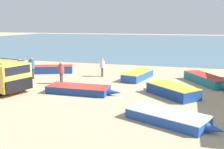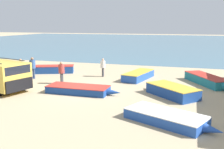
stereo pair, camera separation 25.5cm
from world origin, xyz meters
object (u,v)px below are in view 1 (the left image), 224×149
fishing_rowboat_2 (169,117)px  fisherman_1 (102,66)px  fishing_rowboat_1 (49,69)px  fisherman_3 (61,71)px  fishing_rowboat_5 (171,90)px  fishing_rowboat_0 (139,75)px  fishing_rowboat_3 (207,80)px  fisherman_2 (20,67)px  fisherman_0 (32,66)px  fishing_rowboat_4 (80,90)px

fishing_rowboat_2 → fisherman_1: bearing=148.3°
fishing_rowboat_1 → fisherman_3: 5.05m
fishing_rowboat_5 → fisherman_3: fisherman_3 is taller
fishing_rowboat_0 → fishing_rowboat_5: bearing=-134.3°
fisherman_1 → fishing_rowboat_5: bearing=-41.1°
fishing_rowboat_3 → fisherman_3: size_ratio=2.96×
fisherman_1 → fisherman_3: bearing=-125.3°
fisherman_2 → fishing_rowboat_5: bearing=149.6°
fishing_rowboat_1 → fisherman_0: 3.01m
fishing_rowboat_3 → fisherman_1: fisherman_1 is taller
fishing_rowboat_4 → fishing_rowboat_3: bearing=31.5°
fishing_rowboat_3 → fisherman_0: bearing=-111.3°
fishing_rowboat_4 → fisherman_0: 6.43m
fishing_rowboat_0 → fisherman_1: bearing=103.2°
fisherman_0 → fisherman_1: (5.27, 2.66, -0.14)m
fishing_rowboat_1 → fishing_rowboat_0: bearing=155.7°
fisherman_3 → fishing_rowboat_5: bearing=-9.0°
fishing_rowboat_4 → fisherman_1: fisherman_1 is taller
fishing_rowboat_1 → fisherman_3: bearing=107.4°
fishing_rowboat_1 → fishing_rowboat_5: fishing_rowboat_5 is taller
fishing_rowboat_5 → fisherman_2: size_ratio=2.20×
fishing_rowboat_2 → fishing_rowboat_5: 4.81m
fishing_rowboat_1 → fishing_rowboat_2: size_ratio=1.04×
fishing_rowboat_3 → fisherman_2: (-14.68, -2.65, 0.71)m
fishing_rowboat_3 → fishing_rowboat_5: fishing_rowboat_5 is taller
fisherman_3 → fishing_rowboat_1: bearing=128.0°
fishing_rowboat_2 → fisherman_0: bearing=174.0°
fishing_rowboat_0 → fisherman_0: (-8.48, -2.69, 0.78)m
fishing_rowboat_0 → fishing_rowboat_1: fishing_rowboat_1 is taller
fisherman_1 → fishing_rowboat_3: bearing=-8.0°
fisherman_0 → fisherman_2: 0.93m
fishing_rowboat_1 → fisherman_3: (3.23, -3.82, 0.69)m
fisherman_3 → fishing_rowboat_3: bearing=13.8°
fisherman_2 → fisherman_3: size_ratio=1.01×
fishing_rowboat_2 → fisherman_2: (-12.51, 6.22, 0.79)m
fishing_rowboat_4 → fisherman_1: size_ratio=3.13×
fishing_rowboat_3 → fishing_rowboat_4: (-8.27, -5.19, -0.08)m
fishing_rowboat_3 → fisherman_3: 11.18m
fishing_rowboat_4 → fishing_rowboat_2: bearing=-31.7°
fishing_rowboat_5 → fisherman_0: size_ratio=2.08×
fishing_rowboat_1 → fishing_rowboat_2: bearing=118.0°
fishing_rowboat_2 → fisherman_3: (-8.55, 5.79, 0.78)m
fishing_rowboat_3 → fisherman_0: size_ratio=2.79×
fisherman_3 → fisherman_2: bearing=171.5°
fishing_rowboat_0 → fisherman_1: size_ratio=2.88×
fishing_rowboat_4 → fishing_rowboat_0: bearing=62.8°
fisherman_1 → fisherman_3: (-2.10, -3.57, 0.07)m
fishing_rowboat_0 → fisherman_1: 3.28m
fisherman_3 → fisherman_1: bearing=57.3°
fisherman_0 → fishing_rowboat_3: bearing=-142.1°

